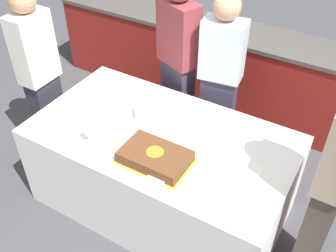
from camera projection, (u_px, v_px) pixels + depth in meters
The scene contains 13 objects.
ground_plane at pixel (162, 201), 3.44m from camera, with size 14.00×14.00×0.00m, color #424247.
back_counter at pixel (241, 72), 4.23m from camera, with size 4.40×0.58×0.92m.
dining_table at pixel (162, 170), 3.19m from camera, with size 1.99×1.10×0.78m.
cake at pixel (155, 157), 2.69m from camera, with size 0.50×0.34×0.09m.
plate_stack at pixel (147, 112), 3.08m from camera, with size 0.19×0.19×0.09m.
wine_glass at pixel (88, 131), 2.80m from camera, with size 0.07×0.07×0.16m.
side_plate_near_cake at pixel (182, 139), 2.90m from camera, with size 0.18×0.18×0.00m.
side_plate_right_edge at pixel (249, 170), 2.65m from camera, with size 0.18×0.18×0.00m.
utensil_pile at pixel (154, 182), 2.56m from camera, with size 0.13×0.10×0.02m.
person_cutting_cake at pixel (220, 81), 3.36m from camera, with size 0.38×0.25×1.63m.
person_seated_left at pixel (40, 76), 3.35m from camera, with size 0.22×0.32×1.68m.
person_seated_right at pixel (331, 185), 2.38m from camera, with size 0.22×0.35×1.71m.
person_standing_back at pixel (178, 64), 3.50m from camera, with size 0.41×0.32×1.70m.
Camera 1 is at (1.19, -1.90, 2.69)m, focal length 42.00 mm.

